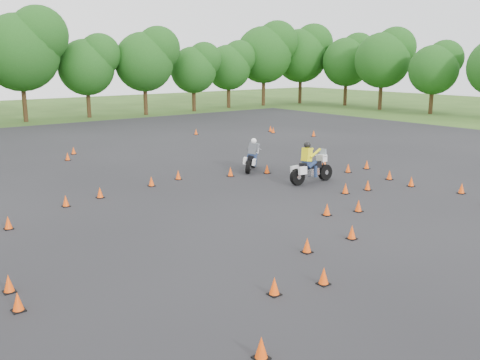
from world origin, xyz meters
name	(u,v)px	position (x,y,z in m)	size (l,w,h in m)	color
ground	(313,235)	(0.00, 0.00, 0.00)	(140.00, 140.00, 0.00)	#2D5119
asphalt_pad	(211,199)	(0.00, 6.00, 0.01)	(62.00, 62.00, 0.00)	black
treeline	(64,72)	(4.71, 34.91, 4.71)	(87.09, 32.38, 11.18)	#194814
traffic_cones	(217,196)	(0.01, 5.60, 0.23)	(37.03, 32.97, 0.45)	#FF4E0A
rider_grey	(251,154)	(5.11, 9.61, 0.89)	(2.30, 0.71, 1.77)	#474A4F
rider_yellow	(312,162)	(5.63, 5.56, 1.01)	(2.59, 0.80, 2.00)	yellow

